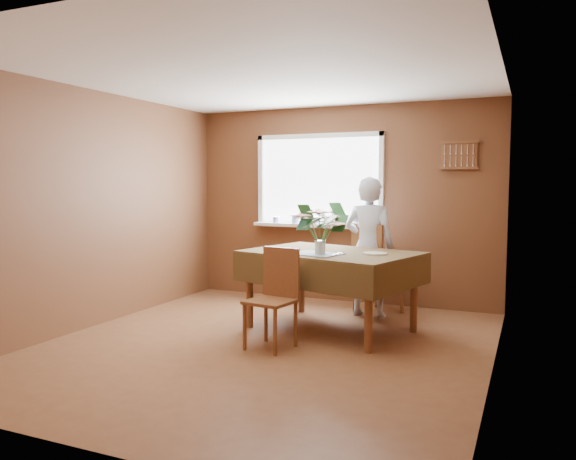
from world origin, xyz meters
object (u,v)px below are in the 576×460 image
at_px(chair_far, 374,265).
at_px(chair_near, 275,293).
at_px(dining_table, 330,261).
at_px(seated_woman, 369,247).
at_px(flower_bouquet, 320,223).

relative_size(chair_far, chair_near, 1.15).
bearing_deg(chair_near, dining_table, 79.72).
bearing_deg(seated_woman, flower_bouquet, 81.24).
xyz_separation_m(chair_far, flower_bouquet, (-0.25, -1.12, 0.55)).
bearing_deg(chair_near, flower_bouquet, 73.59).
bearing_deg(dining_table, chair_far, 90.70).
xyz_separation_m(dining_table, flower_bouquet, (-0.02, -0.25, 0.41)).
height_order(seated_woman, flower_bouquet, seated_woman).
bearing_deg(seated_woman, dining_table, 78.87).
height_order(dining_table, flower_bouquet, flower_bouquet).
distance_m(dining_table, seated_woman, 0.78).
bearing_deg(dining_table, flower_bouquet, -80.22).
xyz_separation_m(chair_near, flower_bouquet, (0.25, 0.52, 0.62)).
bearing_deg(chair_far, chair_near, 98.90).
bearing_deg(seated_woman, chair_far, -96.08).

